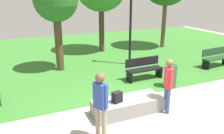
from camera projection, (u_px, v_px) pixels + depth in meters
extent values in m
plane|color=#9E9993|center=(141.00, 113.00, 7.06)|extent=(28.00, 28.00, 0.00)
cube|color=#387A2D|center=(76.00, 54.00, 13.60)|extent=(26.60, 12.94, 0.01)
cube|color=gray|center=(127.00, 106.00, 7.01)|extent=(2.16, 0.82, 0.45)
cube|color=black|center=(117.00, 97.00, 6.70)|extent=(0.32, 0.27, 0.32)
cylinder|color=tan|center=(98.00, 122.00, 5.77)|extent=(0.12, 0.12, 0.86)
cylinder|color=tan|center=(104.00, 125.00, 5.64)|extent=(0.12, 0.12, 0.86)
cube|color=#2D4799|center=(100.00, 96.00, 5.47)|extent=(0.32, 0.37, 0.64)
cylinder|color=#2D4799|center=(95.00, 93.00, 5.57)|extent=(0.09, 0.09, 0.59)
cylinder|color=#2D4799|center=(106.00, 97.00, 5.36)|extent=(0.09, 0.09, 0.59)
sphere|color=brown|center=(100.00, 78.00, 5.32)|extent=(0.23, 0.23, 0.23)
cylinder|color=#3F5184|center=(166.00, 98.00, 7.12)|extent=(0.12, 0.12, 0.82)
cylinder|color=#3F5184|center=(168.00, 101.00, 6.91)|extent=(0.12, 0.12, 0.82)
cube|color=red|center=(169.00, 77.00, 6.79)|extent=(0.29, 0.37, 0.62)
cylinder|color=red|center=(167.00, 75.00, 6.94)|extent=(0.09, 0.09, 0.57)
cylinder|color=red|center=(171.00, 79.00, 6.62)|extent=(0.09, 0.09, 0.57)
sphere|color=brown|center=(170.00, 63.00, 6.65)|extent=(0.22, 0.22, 0.22)
cube|color=black|center=(145.00, 69.00, 9.59)|extent=(1.61, 0.47, 0.06)
cube|color=black|center=(142.00, 62.00, 9.69)|extent=(1.60, 0.09, 0.36)
cube|color=black|center=(159.00, 72.00, 9.96)|extent=(0.09, 0.40, 0.45)
cube|color=black|center=(129.00, 77.00, 9.37)|extent=(0.09, 0.40, 0.45)
cube|color=#1E4223|center=(217.00, 58.00, 11.22)|extent=(1.63, 0.56, 0.06)
cube|color=#1E4223|center=(214.00, 52.00, 11.32)|extent=(1.60, 0.18, 0.36)
cube|color=black|center=(206.00, 65.00, 10.97)|extent=(0.11, 0.40, 0.45)
cylinder|color=brown|center=(164.00, 22.00, 14.91)|extent=(0.27, 0.27, 3.29)
cylinder|color=#4C3823|center=(59.00, 43.00, 10.54)|extent=(0.35, 0.35, 2.64)
sphere|color=#286623|center=(56.00, 0.00, 9.95)|extent=(1.95, 1.95, 1.95)
cylinder|color=#42301E|center=(102.00, 27.00, 13.87)|extent=(0.32, 0.32, 3.01)
cylinder|color=black|center=(131.00, 23.00, 11.11)|extent=(0.12, 0.12, 4.20)
cylinder|color=#1E592D|center=(170.00, 76.00, 8.88)|extent=(0.48, 0.48, 0.88)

